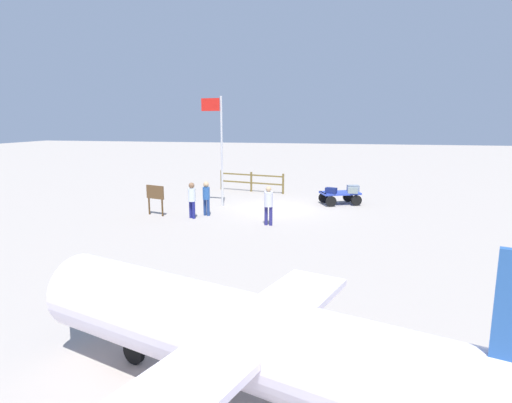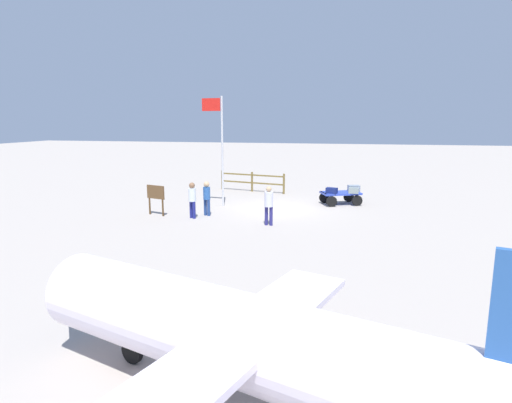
# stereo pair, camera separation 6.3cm
# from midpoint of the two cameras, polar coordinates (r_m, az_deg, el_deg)

# --- Properties ---
(ground_plane) EXTENTS (120.00, 120.00, 0.00)m
(ground_plane) POSITION_cam_midpoint_polar(r_m,az_deg,el_deg) (21.20, 2.78, -0.90)
(ground_plane) COLOR #AA9F94
(luggage_cart) EXTENTS (2.22, 1.87, 0.64)m
(luggage_cart) POSITION_cam_midpoint_polar(r_m,az_deg,el_deg) (22.53, 11.21, 0.80)
(luggage_cart) COLOR #3148BD
(luggage_cart) RESTS_ON ground
(suitcase_olive) EXTENTS (0.66, 0.53, 0.33)m
(suitcase_olive) POSITION_cam_midpoint_polar(r_m,az_deg,el_deg) (22.77, 12.95, 1.71)
(suitcase_olive) COLOR gray
(suitcase_olive) RESTS_ON luggage_cart
(suitcase_dark) EXTENTS (0.62, 0.46, 0.29)m
(suitcase_dark) POSITION_cam_midpoint_polar(r_m,az_deg,el_deg) (22.00, 10.12, 1.44)
(suitcase_dark) COLOR navy
(suitcase_dark) RESTS_ON luggage_cart
(suitcase_tan) EXTENTS (0.51, 0.33, 0.29)m
(suitcase_tan) POSITION_cam_midpoint_polar(r_m,az_deg,el_deg) (22.23, 12.94, 1.44)
(suitcase_tan) COLOR gray
(suitcase_tan) RESTS_ON luggage_cart
(worker_lead) EXTENTS (0.42, 0.42, 1.57)m
(worker_lead) POSITION_cam_midpoint_polar(r_m,az_deg,el_deg) (19.51, -6.48, 0.76)
(worker_lead) COLOR navy
(worker_lead) RESTS_ON ground
(worker_trailing) EXTENTS (0.39, 0.39, 1.63)m
(worker_trailing) POSITION_cam_midpoint_polar(r_m,az_deg,el_deg) (17.58, 1.81, -0.14)
(worker_trailing) COLOR navy
(worker_trailing) RESTS_ON ground
(worker_supervisor) EXTENTS (0.45, 0.45, 1.60)m
(worker_supervisor) POSITION_cam_midpoint_polar(r_m,az_deg,el_deg) (19.06, -8.39, 0.53)
(worker_supervisor) COLOR navy
(worker_supervisor) RESTS_ON ground
(airplane_near) EXTENTS (8.49, 5.25, 3.00)m
(airplane_near) POSITION_cam_midpoint_polar(r_m,az_deg,el_deg) (6.70, -2.88, -17.33)
(airplane_near) COLOR white
(airplane_near) RESTS_ON ground
(flagpole) EXTENTS (1.08, 0.18, 5.44)m
(flagpole) POSITION_cam_midpoint_polar(r_m,az_deg,el_deg) (21.42, -4.79, 8.10)
(flagpole) COLOR silver
(flagpole) RESTS_ON ground
(signboard) EXTENTS (0.96, 0.35, 1.38)m
(signboard) POSITION_cam_midpoint_polar(r_m,az_deg,el_deg) (19.98, -13.11, 0.82)
(signboard) COLOR #4C3319
(signboard) RESTS_ON ground
(wooden_fence) EXTENTS (4.17, 1.02, 1.19)m
(wooden_fence) POSITION_cam_midpoint_polar(r_m,az_deg,el_deg) (26.04, -0.46, 2.84)
(wooden_fence) COLOR brown
(wooden_fence) RESTS_ON ground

